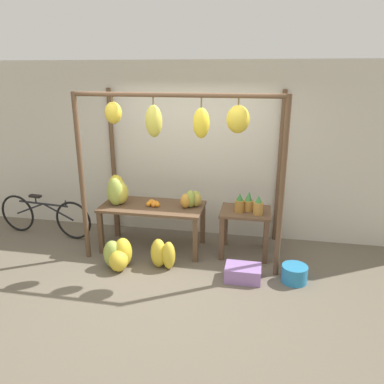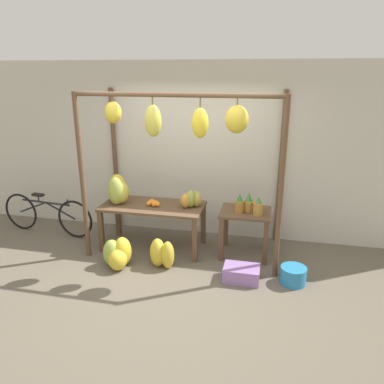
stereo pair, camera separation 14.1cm
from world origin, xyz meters
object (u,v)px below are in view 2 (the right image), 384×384
papaya_pile (192,199)px  parked_bicycle (47,214)px  banana_pile_ground_left (118,255)px  fruit_crate_white (241,274)px  pineapple_cluster (249,205)px  orange_pile (153,203)px  banana_pile_ground_right (162,254)px  blue_bucket (293,275)px  banana_pile_on_table (117,190)px

papaya_pile → parked_bicycle: bearing=178.5°
banana_pile_ground_left → fruit_crate_white: size_ratio=0.96×
pineapple_cluster → banana_pile_ground_left: size_ratio=0.90×
orange_pile → banana_pile_ground_right: orange_pile is taller
fruit_crate_white → papaya_pile: (-0.83, 0.75, 0.72)m
blue_bucket → parked_bicycle: bearing=169.6°
orange_pile → parked_bicycle: 1.98m
pineapple_cluster → banana_pile_ground_left: 1.98m
pineapple_cluster → papaya_pile: pineapple_cluster is taller
banana_pile_ground_left → papaya_pile: 1.33m
blue_bucket → parked_bicycle: size_ratio=0.19×
pineapple_cluster → banana_pile_ground_left: pineapple_cluster is taller
banana_pile_ground_left → parked_bicycle: size_ratio=0.26×
blue_bucket → papaya_pile: papaya_pile is taller
orange_pile → parked_bicycle: bearing=175.7°
banana_pile_ground_right → fruit_crate_white: banana_pile_ground_right is taller
banana_pile_on_table → blue_bucket: banana_pile_on_table is taller
orange_pile → banana_pile_ground_left: orange_pile is taller
banana_pile_ground_left → papaya_pile: papaya_pile is taller
banana_pile_ground_left → blue_bucket: bearing=2.0°
pineapple_cluster → papaya_pile: bearing=177.2°
orange_pile → banana_pile_ground_left: size_ratio=0.48×
banana_pile_ground_right → papaya_pile: bearing=65.3°
orange_pile → fruit_crate_white: size_ratio=0.46×
banana_pile_ground_right → parked_bicycle: size_ratio=0.24×
banana_pile_ground_left → banana_pile_ground_right: 0.61m
pineapple_cluster → banana_pile_ground_right: (-1.13, -0.59, -0.61)m
orange_pile → pineapple_cluster: (1.42, 0.04, 0.07)m
banana_pile_on_table → banana_pile_ground_left: 1.02m
banana_pile_on_table → blue_bucket: size_ratio=1.32×
orange_pile → blue_bucket: (2.07, -0.59, -0.63)m
banana_pile_ground_left → blue_bucket: (2.39, 0.08, -0.07)m
banana_pile_on_table → papaya_pile: banana_pile_on_table is taller
banana_pile_ground_right → parked_bicycle: parked_bicycle is taller
fruit_crate_white → orange_pile: bearing=154.7°
fruit_crate_white → blue_bucket: blue_bucket is taller
banana_pile_on_table → fruit_crate_white: size_ratio=0.94×
banana_pile_ground_left → papaya_pile: (0.89, 0.75, 0.63)m
banana_pile_ground_left → blue_bucket: 2.39m
orange_pile → banana_pile_on_table: bearing=179.3°
banana_pile_on_table → orange_pile: bearing=-0.7°
orange_pile → parked_bicycle: orange_pile is taller
parked_bicycle → papaya_pile: (2.51, -0.06, 0.47)m
orange_pile → papaya_pile: size_ratio=0.66×
fruit_crate_white → papaya_pile: papaya_pile is taller
banana_pile_ground_right → papaya_pile: papaya_pile is taller
pineapple_cluster → blue_bucket: 1.15m
banana_pile_on_table → banana_pile_ground_left: (0.25, -0.68, -0.71)m
pineapple_cluster → papaya_pile: (-0.84, 0.04, 0.00)m
fruit_crate_white → blue_bucket: 0.67m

